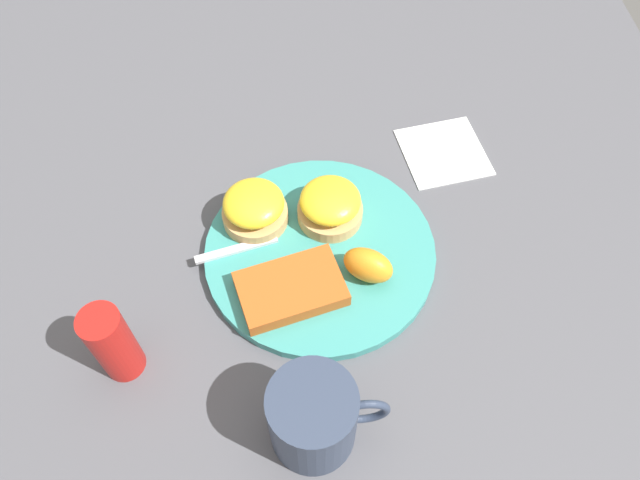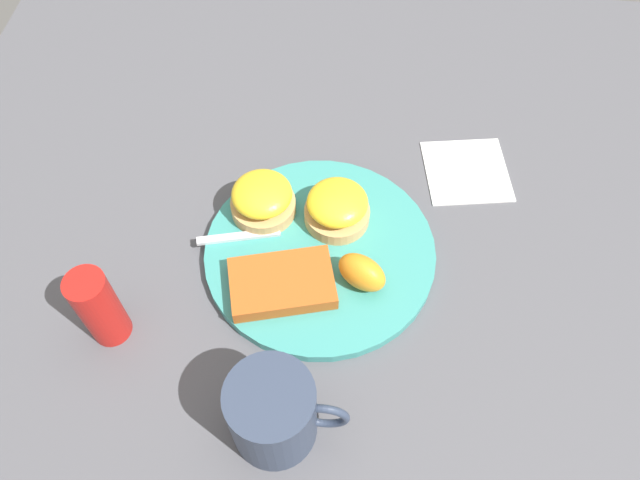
% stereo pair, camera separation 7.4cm
% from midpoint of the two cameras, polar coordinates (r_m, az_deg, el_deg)
% --- Properties ---
extents(ground_plane, '(1.10, 1.10, 0.00)m').
position_cam_midpoint_polar(ground_plane, '(0.77, 2.75, -1.60)').
color(ground_plane, '#4C4C51').
extents(plate, '(0.28, 0.28, 0.01)m').
position_cam_midpoint_polar(plate, '(0.76, 2.77, -1.32)').
color(plate, teal).
rests_on(plate, ground_plane).
extents(sandwich_benedict_left, '(0.08, 0.08, 0.05)m').
position_cam_midpoint_polar(sandwich_benedict_left, '(0.77, 4.35, 2.80)').
color(sandwich_benedict_left, tan).
rests_on(sandwich_benedict_left, plate).
extents(sandwich_benedict_right, '(0.08, 0.08, 0.05)m').
position_cam_midpoint_polar(sandwich_benedict_right, '(0.77, -2.56, 3.57)').
color(sandwich_benedict_right, tan).
rests_on(sandwich_benedict_right, plate).
extents(hashbrown_patty, '(0.14, 0.10, 0.02)m').
position_cam_midpoint_polar(hashbrown_patty, '(0.72, -0.57, -4.21)').
color(hashbrown_patty, '#AC501B').
rests_on(hashbrown_patty, plate).
extents(orange_wedge, '(0.07, 0.06, 0.04)m').
position_cam_midpoint_polar(orange_wedge, '(0.72, 6.80, -3.19)').
color(orange_wedge, orange).
rests_on(orange_wedge, plate).
extents(fork, '(0.19, 0.06, 0.00)m').
position_cam_midpoint_polar(fork, '(0.77, -0.34, 0.63)').
color(fork, silver).
rests_on(fork, plate).
extents(cup, '(0.12, 0.09, 0.10)m').
position_cam_midpoint_polar(cup, '(0.63, -0.81, -15.82)').
color(cup, '#2D384C').
rests_on(cup, ground_plane).
extents(napkin, '(0.13, 0.13, 0.00)m').
position_cam_midpoint_polar(napkin, '(0.88, 15.65, 5.95)').
color(napkin, white).
rests_on(napkin, ground_plane).
extents(condiment_bottle, '(0.04, 0.04, 0.11)m').
position_cam_midpoint_polar(condiment_bottle, '(0.70, -16.74, -6.19)').
color(condiment_bottle, '#B21914').
rests_on(condiment_bottle, ground_plane).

